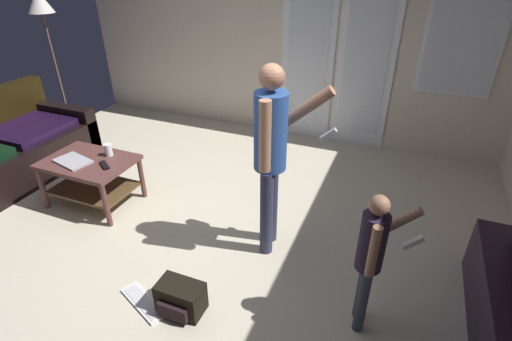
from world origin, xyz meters
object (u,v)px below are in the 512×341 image
(person_adult, at_px, (272,148))
(cup_near_edge, at_px, (108,150))
(coffee_table, at_px, (91,172))
(laptop_closed, at_px, (73,161))
(floor_lamp, at_px, (42,12))
(loose_keyboard, at_px, (143,302))
(tv_remote_black, at_px, (105,165))
(person_child, at_px, (372,253))
(backpack, at_px, (180,298))

(person_adult, xyz_separation_m, cup_near_edge, (-1.75, 0.11, -0.41))
(coffee_table, relative_size, laptop_closed, 2.45)
(floor_lamp, height_order, cup_near_edge, floor_lamp)
(loose_keyboard, relative_size, tv_remote_black, 2.68)
(person_child, relative_size, loose_keyboard, 2.31)
(person_child, bearing_deg, loose_keyboard, -163.72)
(floor_lamp, distance_m, laptop_closed, 2.30)
(floor_lamp, distance_m, cup_near_edge, 2.31)
(floor_lamp, xyz_separation_m, cup_near_edge, (1.73, -1.11, -1.05))
(laptop_closed, height_order, tv_remote_black, tv_remote_black)
(floor_lamp, height_order, backpack, floor_lamp)
(floor_lamp, xyz_separation_m, laptop_closed, (1.50, -1.36, -1.10))
(backpack, xyz_separation_m, loose_keyboard, (-0.29, -0.06, -0.10))
(laptop_closed, distance_m, cup_near_edge, 0.34)
(laptop_closed, bearing_deg, backpack, -11.98)
(cup_near_edge, relative_size, tv_remote_black, 0.72)
(laptop_closed, xyz_separation_m, tv_remote_black, (0.34, 0.05, 0.00))
(person_child, height_order, loose_keyboard, person_child)
(coffee_table, distance_m, person_adult, 1.98)
(coffee_table, height_order, loose_keyboard, coffee_table)
(person_adult, height_order, loose_keyboard, person_adult)
(floor_lamp, height_order, laptop_closed, floor_lamp)
(person_child, xyz_separation_m, loose_keyboard, (-1.49, -0.44, -0.62))
(loose_keyboard, distance_m, cup_near_edge, 1.65)
(floor_lamp, bearing_deg, tv_remote_black, -35.38)
(laptop_closed, xyz_separation_m, cup_near_edge, (0.23, 0.24, 0.05))
(coffee_table, distance_m, tv_remote_black, 0.28)
(person_child, height_order, laptop_closed, person_child)
(person_adult, height_order, laptop_closed, person_adult)
(loose_keyboard, bearing_deg, cup_near_edge, 136.05)
(loose_keyboard, bearing_deg, coffee_table, 143.66)
(loose_keyboard, xyz_separation_m, laptop_closed, (-1.35, 0.84, 0.49))
(person_adult, relative_size, laptop_closed, 4.56)
(coffee_table, distance_m, laptop_closed, 0.20)
(loose_keyboard, relative_size, cup_near_edge, 3.71)
(cup_near_edge, distance_m, tv_remote_black, 0.23)
(person_child, xyz_separation_m, tv_remote_black, (-2.51, 0.45, -0.13))
(cup_near_edge, height_order, tv_remote_black, cup_near_edge)
(loose_keyboard, bearing_deg, floor_lamp, 142.44)
(loose_keyboard, bearing_deg, person_child, 16.28)
(floor_lamp, relative_size, laptop_closed, 5.33)
(person_adult, xyz_separation_m, person_child, (0.86, -0.53, -0.32))
(person_adult, height_order, person_child, person_adult)
(floor_lamp, relative_size, tv_remote_black, 10.95)
(laptop_closed, relative_size, tv_remote_black, 2.05)
(floor_lamp, xyz_separation_m, tv_remote_black, (1.84, -1.31, -1.10))
(person_child, xyz_separation_m, floor_lamp, (-4.35, 1.76, 0.97))
(loose_keyboard, height_order, tv_remote_black, tv_remote_black)
(backpack, xyz_separation_m, cup_near_edge, (-1.41, 1.02, 0.43))
(laptop_closed, bearing_deg, floor_lamp, 151.15)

